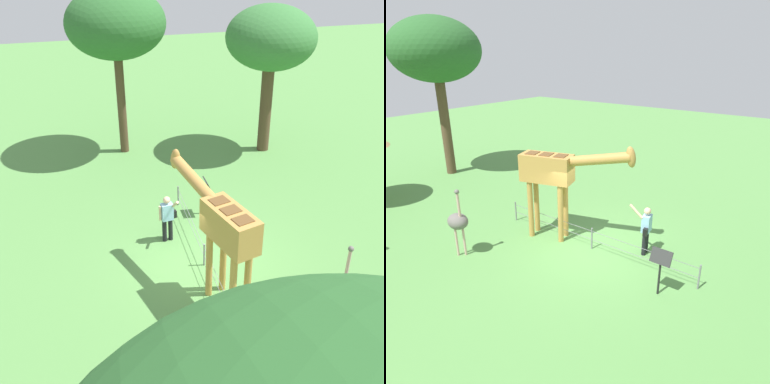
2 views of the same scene
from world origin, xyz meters
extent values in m
plane|color=#568E47|center=(0.00, 0.00, 0.00)|extent=(60.00, 60.00, 0.00)
cylinder|color=#BC8942|center=(-1.24, 0.26, 1.01)|extent=(0.18, 0.18, 2.02)
cylinder|color=#BC8942|center=(-1.11, -0.17, 1.01)|extent=(0.18, 0.18, 2.02)
cylinder|color=#BC8942|center=(-2.29, -0.05, 1.01)|extent=(0.18, 0.18, 2.02)
cylinder|color=#BC8942|center=(-2.17, -0.47, 1.01)|extent=(0.18, 0.18, 2.02)
cube|color=#BC8942|center=(-1.70, -0.11, 2.47)|extent=(1.83, 1.15, 0.90)
cube|color=brown|center=(-1.22, 0.03, 2.93)|extent=(0.47, 0.52, 0.02)
cube|color=brown|center=(-1.70, -0.11, 2.93)|extent=(0.47, 0.52, 0.02)
cube|color=brown|center=(-2.18, -0.25, 2.93)|extent=(0.47, 0.52, 0.02)
cylinder|color=#BC8942|center=(-0.11, 0.36, 2.93)|extent=(2.20, 0.93, 0.69)
ellipsoid|color=#BC8942|center=(0.92, 0.66, 3.11)|extent=(0.44, 0.36, 0.68)
cylinder|color=brown|center=(0.92, 0.72, 3.29)|extent=(0.05, 0.05, 0.14)
cylinder|color=brown|center=(0.92, 0.60, 3.29)|extent=(0.05, 0.05, 0.14)
cylinder|color=black|center=(1.52, 0.74, 0.39)|extent=(0.14, 0.14, 0.78)
cylinder|color=black|center=(1.49, 0.93, 0.39)|extent=(0.14, 0.14, 0.78)
cube|color=#8CBFE0|center=(1.50, 0.83, 1.06)|extent=(0.29, 0.39, 0.55)
sphere|color=#D8AD8C|center=(1.50, 0.83, 1.47)|extent=(0.22, 0.22, 0.22)
cylinder|color=#D8AD8C|center=(1.22, 0.63, 1.46)|extent=(0.47, 0.15, 0.42)
cylinder|color=#D8AD8C|center=(1.47, 1.05, 1.05)|extent=(0.08, 0.08, 0.50)
cube|color=black|center=(1.58, 0.62, 0.88)|extent=(0.15, 0.22, 0.24)
cylinder|color=#CC9E93|center=(-2.96, -2.65, 0.45)|extent=(0.07, 0.07, 0.90)
cylinder|color=#CC9E93|center=(-3.12, -2.81, 0.45)|extent=(0.07, 0.07, 0.90)
ellipsoid|color=#66605B|center=(-3.04, -2.73, 1.18)|extent=(0.70, 0.56, 0.49)
cylinder|color=#CC9E93|center=(-2.89, -2.73, 1.73)|extent=(0.08, 0.08, 0.80)
sphere|color=#66605B|center=(-2.89, -2.73, 2.18)|extent=(0.14, 0.14, 0.14)
cylinder|color=brown|center=(7.19, -4.53, 1.85)|extent=(0.50, 0.50, 3.69)
ellipsoid|color=#387538|center=(7.19, -4.53, 4.76)|extent=(3.57, 3.57, 2.50)
cylinder|color=brown|center=(8.44, 1.32, 2.09)|extent=(0.36, 0.36, 4.19)
ellipsoid|color=#2D662D|center=(8.44, 1.32, 5.35)|extent=(3.86, 3.86, 2.71)
cylinder|color=black|center=(2.72, -0.79, 0.47)|extent=(0.06, 0.06, 0.95)
cube|color=#2D2D2D|center=(2.72, -0.79, 1.13)|extent=(0.56, 0.21, 0.38)
cylinder|color=slate|center=(-3.50, 0.05, 0.38)|extent=(0.05, 0.05, 0.75)
cylinder|color=slate|center=(0.00, 0.05, 0.38)|extent=(0.05, 0.05, 0.75)
cylinder|color=slate|center=(3.50, 0.05, 0.38)|extent=(0.05, 0.05, 0.75)
cube|color=slate|center=(0.00, 0.05, 0.64)|extent=(7.00, 0.01, 0.01)
cube|color=slate|center=(0.00, 0.05, 0.34)|extent=(7.00, 0.01, 0.01)
camera|label=1|loc=(-11.08, 3.15, 9.13)|focal=46.13mm
camera|label=2|loc=(5.71, -8.26, 5.98)|focal=33.20mm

